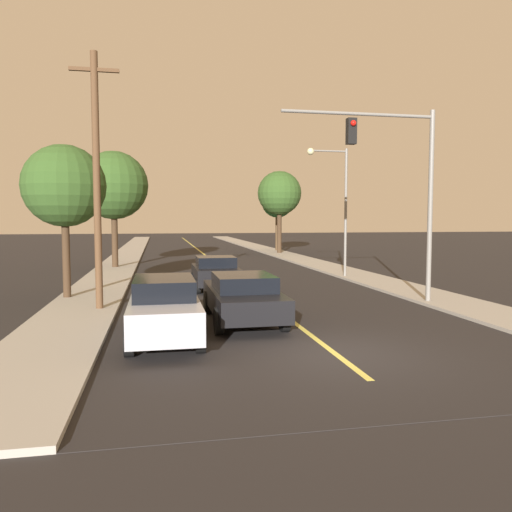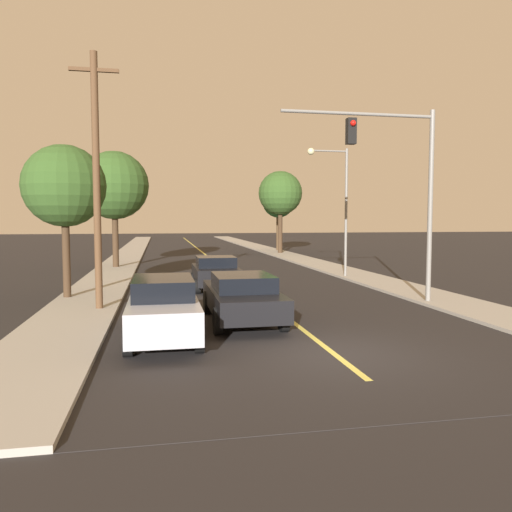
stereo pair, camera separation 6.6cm
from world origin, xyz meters
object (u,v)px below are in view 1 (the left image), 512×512
(car_near_lane_second, at_px, (216,272))
(car_outer_lane_front, at_px, (164,307))
(utility_pole_left, at_px, (97,177))
(tree_right_far, at_px, (277,202))
(tree_left_far, at_px, (114,186))
(streetlamp_right, at_px, (336,193))
(tree_right_near, at_px, (279,193))
(car_near_lane_front, at_px, (243,296))
(tree_left_near, at_px, (64,186))
(traffic_signal_mast, at_px, (399,171))

(car_near_lane_second, distance_m, car_outer_lane_front, 9.30)
(utility_pole_left, xyz_separation_m, tree_right_far, (13.38, 29.60, 0.22))
(tree_left_far, bearing_deg, streetlamp_right, -32.53)
(car_outer_lane_front, bearing_deg, tree_left_far, 98.20)
(streetlamp_right, bearing_deg, tree_right_far, 84.36)
(car_near_lane_second, distance_m, tree_right_near, 23.38)
(car_near_lane_front, bearing_deg, utility_pole_left, 149.14)
(car_near_lane_second, relative_size, tree_left_near, 0.65)
(traffic_signal_mast, xyz_separation_m, tree_left_near, (-12.04, 3.50, -0.47))
(utility_pole_left, distance_m, tree_left_near, 3.17)
(car_near_lane_front, bearing_deg, car_near_lane_second, 90.00)
(car_outer_lane_front, bearing_deg, utility_pole_left, 115.74)
(car_near_lane_front, bearing_deg, tree_left_far, 106.24)
(traffic_signal_mast, bearing_deg, car_near_lane_front, -161.97)
(tree_right_near, bearing_deg, streetlamp_right, -94.59)
(streetlamp_right, distance_m, utility_pole_left, 13.51)
(car_near_lane_front, height_order, car_outer_lane_front, car_outer_lane_front)
(tree_left_near, xyz_separation_m, tree_right_far, (14.89, 26.82, 0.38))
(car_outer_lane_front, relative_size, tree_left_near, 0.87)
(traffic_signal_mast, relative_size, streetlamp_right, 1.04)
(car_near_lane_second, bearing_deg, tree_right_near, 69.05)
(tree_left_near, relative_size, tree_right_far, 0.94)
(car_outer_lane_front, height_order, streetlamp_right, streetlamp_right)
(car_near_lane_second, relative_size, car_outer_lane_front, 0.74)
(traffic_signal_mast, distance_m, tree_left_far, 19.43)
(car_near_lane_front, height_order, tree_left_far, tree_left_far)
(tree_right_near, xyz_separation_m, tree_right_far, (0.70, 3.60, -0.66))
(tree_left_far, bearing_deg, car_near_lane_front, -73.76)
(car_near_lane_second, distance_m, tree_left_near, 7.24)
(car_outer_lane_front, xyz_separation_m, tree_right_near, (10.57, 30.39, 4.57))
(tree_right_near, bearing_deg, car_near_lane_second, -110.95)
(car_near_lane_front, bearing_deg, streetlamp_right, 56.74)
(car_outer_lane_front, distance_m, tree_right_near, 32.50)
(streetlamp_right, bearing_deg, traffic_signal_mast, -94.67)
(tree_left_near, height_order, tree_right_near, tree_right_near)
(utility_pole_left, bearing_deg, tree_left_far, 92.65)
(traffic_signal_mast, height_order, tree_right_near, tree_right_near)
(car_near_lane_second, distance_m, tree_left_far, 12.56)
(car_near_lane_second, height_order, tree_right_far, tree_right_far)
(tree_right_near, height_order, tree_right_far, tree_right_near)
(utility_pole_left, xyz_separation_m, tree_right_near, (12.68, 26.01, 0.88))
(car_near_lane_front, xyz_separation_m, car_outer_lane_front, (-2.38, -1.70, 0.06))
(car_near_lane_front, relative_size, traffic_signal_mast, 0.71)
(car_near_lane_front, xyz_separation_m, traffic_signal_mast, (6.03, 1.96, 4.06))
(utility_pole_left, bearing_deg, tree_right_near, 64.01)
(traffic_signal_mast, xyz_separation_m, tree_left_far, (-11.22, 15.86, 0.38))
(tree_left_far, distance_m, tree_right_far, 20.19)
(car_near_lane_front, bearing_deg, traffic_signal_mast, 18.03)
(streetlamp_right, height_order, utility_pole_left, utility_pole_left)
(car_near_lane_front, relative_size, tree_right_far, 0.79)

